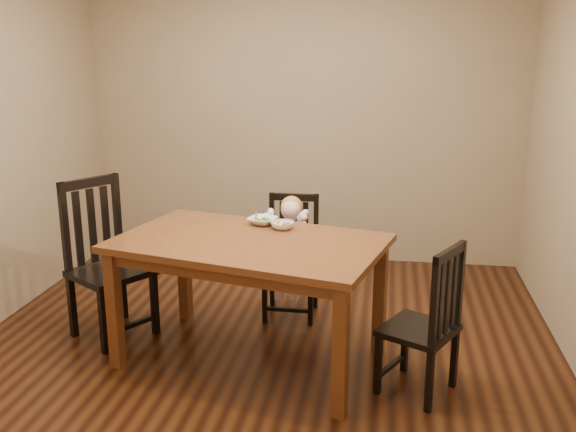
% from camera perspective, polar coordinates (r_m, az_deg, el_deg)
% --- Properties ---
extents(room, '(4.01, 4.01, 2.71)m').
position_cam_1_polar(room, '(4.01, -2.56, 5.72)').
color(room, '#401F0D').
rests_on(room, ground).
extents(dining_table, '(1.82, 1.34, 0.82)m').
position_cam_1_polar(dining_table, '(4.03, -3.45, -3.42)').
color(dining_table, '#4E2712').
rests_on(dining_table, room).
extents(chair_child, '(0.39, 0.38, 0.91)m').
position_cam_1_polar(chair_child, '(4.84, 0.33, -3.79)').
color(chair_child, black).
rests_on(chair_child, room).
extents(chair_left, '(0.64, 0.65, 1.11)m').
position_cam_1_polar(chair_left, '(4.65, -15.88, -3.96)').
color(chair_left, black).
rests_on(chair_left, room).
extents(chair_right, '(0.52, 0.53, 0.92)m').
position_cam_1_polar(chair_right, '(3.83, 12.18, -9.34)').
color(chair_right, black).
rests_on(chair_right, room).
extents(toddler, '(0.28, 0.35, 0.48)m').
position_cam_1_polar(toddler, '(4.76, 0.25, -2.55)').
color(toddler, silver).
rests_on(toddler, chair_child).
extents(bowl_peas, '(0.24, 0.24, 0.05)m').
position_cam_1_polar(bowl_peas, '(4.34, -2.29, -0.43)').
color(bowl_peas, white).
rests_on(bowl_peas, dining_table).
extents(bowl_veg, '(0.17, 0.17, 0.05)m').
position_cam_1_polar(bowl_veg, '(4.22, -0.51, -0.84)').
color(bowl_veg, white).
rests_on(bowl_veg, dining_table).
extents(fork, '(0.03, 0.13, 0.05)m').
position_cam_1_polar(fork, '(4.33, -2.88, -0.18)').
color(fork, silver).
rests_on(fork, bowl_peas).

